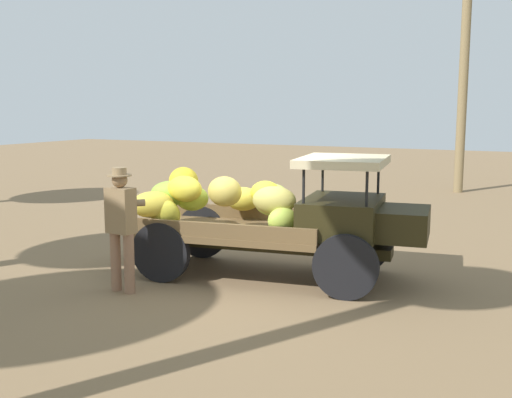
{
  "coord_description": "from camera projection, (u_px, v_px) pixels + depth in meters",
  "views": [
    {
      "loc": [
        4.13,
        -8.47,
        2.65
      ],
      "look_at": [
        -0.05,
        -0.02,
        1.21
      ],
      "focal_mm": 43.18,
      "sensor_mm": 36.0,
      "label": 1
    }
  ],
  "objects": [
    {
      "name": "truck",
      "position": [
        275.0,
        216.0,
        9.43
      ],
      "size": [
        4.61,
        2.4,
        1.9
      ],
      "rotation": [
        0.0,
        0.0,
        0.15
      ],
      "color": "black",
      "rests_on": "ground"
    },
    {
      "name": "ground_plane",
      "position": [
        259.0,
        275.0,
        9.71
      ],
      "size": [
        60.0,
        60.0,
        0.0
      ],
      "primitive_type": "plane",
      "color": "olive"
    },
    {
      "name": "wooden_crate",
      "position": [
        146.0,
        247.0,
        10.73
      ],
      "size": [
        0.65,
        0.59,
        0.4
      ],
      "primitive_type": "cube",
      "rotation": [
        0.0,
        0.0,
        0.3
      ],
      "color": "olive",
      "rests_on": "ground"
    },
    {
      "name": "farmer",
      "position": [
        121.0,
        222.0,
        8.7
      ],
      "size": [
        0.52,
        0.47,
        1.79
      ],
      "rotation": [
        0.0,
        0.0,
        1.48
      ],
      "color": "#8E664C",
      "rests_on": "ground"
    }
  ]
}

